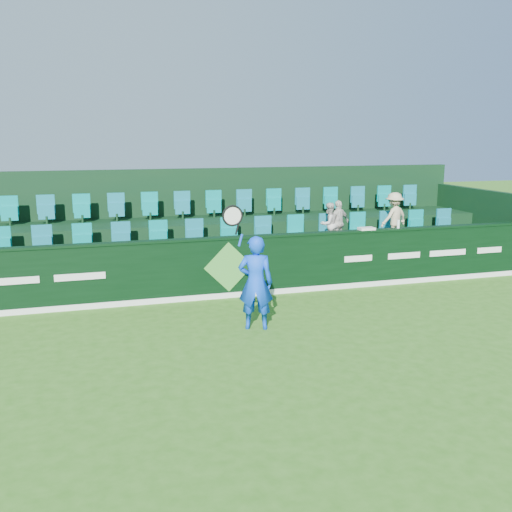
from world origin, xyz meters
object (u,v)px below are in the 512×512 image
object	(u,v)px
spectator_left	(329,224)
drinks_bottle	(398,224)
tennis_player	(255,282)
towel	(366,229)
spectator_right	(394,217)
spectator_middle	(339,223)

from	to	relation	value
spectator_left	drinks_bottle	bearing A→B (deg)	119.00
tennis_player	towel	bearing A→B (deg)	33.42
spectator_right	towel	size ratio (longest dim) A/B	3.48
spectator_left	spectator_right	bearing A→B (deg)	159.85
towel	spectator_left	bearing A→B (deg)	112.57
spectator_middle	towel	xyz separation A→B (m)	(0.20, -1.12, 0.02)
spectator_left	tennis_player	bearing A→B (deg)	29.00
spectator_left	spectator_middle	world-z (taller)	spectator_middle
tennis_player	spectator_left	size ratio (longest dim) A/B	2.20
spectator_middle	towel	bearing A→B (deg)	79.65
tennis_player	spectator_left	distance (m)	4.42
spectator_left	spectator_right	distance (m)	1.82
drinks_bottle	spectator_right	bearing A→B (deg)	65.15
spectator_right	drinks_bottle	xyz separation A→B (m)	(-0.52, -1.12, 0.01)
spectator_left	towel	bearing A→B (deg)	92.42
tennis_player	spectator_left	xyz separation A→B (m)	(2.87, 3.32, 0.45)
spectator_right	towel	bearing A→B (deg)	21.40
spectator_right	drinks_bottle	distance (m)	1.23
drinks_bottle	spectator_left	bearing A→B (deg)	139.16
tennis_player	towel	world-z (taller)	tennis_player
spectator_left	towel	size ratio (longest dim) A/B	2.93
towel	drinks_bottle	xyz separation A→B (m)	(0.83, 0.00, 0.07)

